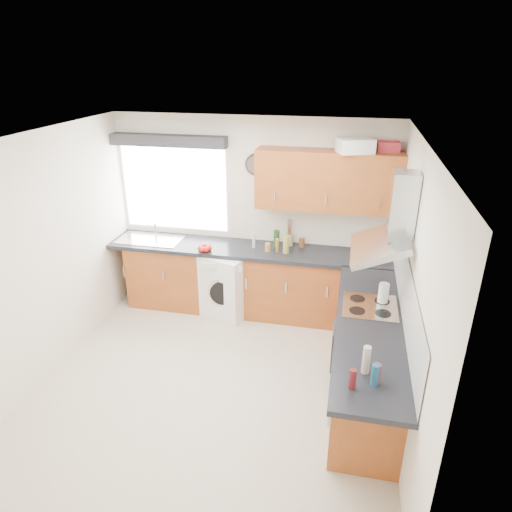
% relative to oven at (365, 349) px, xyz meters
% --- Properties ---
extents(ground_plane, '(3.60, 3.60, 0.00)m').
position_rel_oven_xyz_m(ground_plane, '(-1.50, -0.30, -0.42)').
color(ground_plane, beige).
extents(ceiling, '(3.60, 3.60, 0.02)m').
position_rel_oven_xyz_m(ceiling, '(-1.50, -0.30, 2.08)').
color(ceiling, white).
rests_on(ceiling, wall_back).
extents(wall_back, '(3.60, 0.02, 2.50)m').
position_rel_oven_xyz_m(wall_back, '(-1.50, 1.50, 0.82)').
color(wall_back, silver).
rests_on(wall_back, ground_plane).
extents(wall_front, '(3.60, 0.02, 2.50)m').
position_rel_oven_xyz_m(wall_front, '(-1.50, -2.10, 0.82)').
color(wall_front, silver).
rests_on(wall_front, ground_plane).
extents(wall_left, '(0.02, 3.60, 2.50)m').
position_rel_oven_xyz_m(wall_left, '(-3.30, -0.30, 0.82)').
color(wall_left, silver).
rests_on(wall_left, ground_plane).
extents(wall_right, '(0.02, 3.60, 2.50)m').
position_rel_oven_xyz_m(wall_right, '(0.30, -0.30, 0.82)').
color(wall_right, silver).
rests_on(wall_right, ground_plane).
extents(window, '(1.40, 0.02, 1.10)m').
position_rel_oven_xyz_m(window, '(-2.55, 1.49, 1.12)').
color(window, white).
rests_on(window, wall_back).
extents(window_blind, '(1.50, 0.18, 0.14)m').
position_rel_oven_xyz_m(window_blind, '(-2.55, 1.40, 1.76)').
color(window_blind, '#26262A').
rests_on(window_blind, wall_back).
extents(splashback, '(0.01, 3.00, 0.54)m').
position_rel_oven_xyz_m(splashback, '(0.29, 0.00, 0.75)').
color(splashback, white).
rests_on(splashback, wall_right).
extents(base_cab_back, '(3.00, 0.58, 0.86)m').
position_rel_oven_xyz_m(base_cab_back, '(-1.60, 1.21, 0.01)').
color(base_cab_back, brown).
rests_on(base_cab_back, ground_plane).
extents(base_cab_corner, '(0.60, 0.60, 0.86)m').
position_rel_oven_xyz_m(base_cab_corner, '(0.00, 1.20, 0.01)').
color(base_cab_corner, brown).
rests_on(base_cab_corner, ground_plane).
extents(base_cab_right, '(0.58, 2.10, 0.86)m').
position_rel_oven_xyz_m(base_cab_right, '(0.01, -0.15, 0.01)').
color(base_cab_right, brown).
rests_on(base_cab_right, ground_plane).
extents(worktop_back, '(3.60, 0.62, 0.05)m').
position_rel_oven_xyz_m(worktop_back, '(-1.50, 1.20, 0.46)').
color(worktop_back, black).
rests_on(worktop_back, base_cab_back).
extents(worktop_right, '(0.62, 2.42, 0.05)m').
position_rel_oven_xyz_m(worktop_right, '(0.00, -0.30, 0.46)').
color(worktop_right, black).
rests_on(worktop_right, base_cab_right).
extents(sink, '(0.84, 0.46, 0.10)m').
position_rel_oven_xyz_m(sink, '(-2.83, 1.20, 0.52)').
color(sink, '#AFB5B8').
rests_on(sink, worktop_back).
extents(oven, '(0.56, 0.58, 0.85)m').
position_rel_oven_xyz_m(oven, '(0.00, 0.00, 0.00)').
color(oven, black).
rests_on(oven, ground_plane).
extents(hob_plate, '(0.52, 0.52, 0.01)m').
position_rel_oven_xyz_m(hob_plate, '(0.00, 0.00, 0.49)').
color(hob_plate, '#AFB5B8').
rests_on(hob_plate, worktop_right).
extents(extractor_hood, '(0.52, 0.78, 0.66)m').
position_rel_oven_xyz_m(extractor_hood, '(0.10, -0.00, 1.34)').
color(extractor_hood, '#AFB5B8').
rests_on(extractor_hood, wall_right).
extents(upper_cabinets, '(1.70, 0.35, 0.70)m').
position_rel_oven_xyz_m(upper_cabinets, '(-0.55, 1.32, 1.38)').
color(upper_cabinets, brown).
rests_on(upper_cabinets, wall_back).
extents(washing_machine, '(0.74, 0.73, 0.86)m').
position_rel_oven_xyz_m(washing_machine, '(-1.74, 1.10, 0.00)').
color(washing_machine, white).
rests_on(washing_machine, ground_plane).
extents(wall_clock, '(0.27, 0.04, 0.27)m').
position_rel_oven_xyz_m(wall_clock, '(-1.45, 1.46, 1.49)').
color(wall_clock, '#26262A').
rests_on(wall_clock, wall_back).
extents(casserole, '(0.45, 0.39, 0.16)m').
position_rel_oven_xyz_m(casserole, '(-0.27, 1.26, 1.80)').
color(casserole, white).
rests_on(casserole, upper_cabinets).
extents(storage_box, '(0.25, 0.21, 0.11)m').
position_rel_oven_xyz_m(storage_box, '(0.10, 1.42, 1.78)').
color(storage_box, '#BB2F39').
rests_on(storage_box, upper_cabinets).
extents(utensil_pot, '(0.12, 0.12, 0.14)m').
position_rel_oven_xyz_m(utensil_pot, '(-0.99, 1.40, 0.56)').
color(utensil_pot, gray).
rests_on(utensil_pot, worktop_back).
extents(kitchen_roll, '(0.12, 0.12, 0.22)m').
position_rel_oven_xyz_m(kitchen_roll, '(0.12, 0.10, 0.59)').
color(kitchen_roll, white).
rests_on(kitchen_roll, worktop_right).
extents(tomato_cluster, '(0.19, 0.19, 0.07)m').
position_rel_oven_xyz_m(tomato_cluster, '(-2.00, 1.00, 0.52)').
color(tomato_cluster, red).
rests_on(tomato_cluster, worktop_back).
extents(jar_0, '(0.08, 0.08, 0.22)m').
position_rel_oven_xyz_m(jar_0, '(-1.15, 1.30, 0.60)').
color(jar_0, '#1C4117').
rests_on(jar_0, worktop_back).
extents(jar_1, '(0.04, 0.04, 0.19)m').
position_rel_oven_xyz_m(jar_1, '(-1.42, 1.22, 0.58)').
color(jar_1, '#AAA091').
rests_on(jar_1, worktop_back).
extents(jar_2, '(0.08, 0.08, 0.22)m').
position_rel_oven_xyz_m(jar_2, '(-1.00, 1.14, 0.59)').
color(jar_2, olive).
rests_on(jar_2, worktop_back).
extents(jar_3, '(0.04, 0.04, 0.18)m').
position_rel_oven_xyz_m(jar_3, '(-1.11, 1.14, 0.57)').
color(jar_3, brown).
rests_on(jar_3, worktop_back).
extents(jar_4, '(0.07, 0.07, 0.11)m').
position_rel_oven_xyz_m(jar_4, '(-1.23, 1.14, 0.54)').
color(jar_4, olive).
rests_on(jar_4, worktop_back).
extents(jar_5, '(0.07, 0.07, 0.11)m').
position_rel_oven_xyz_m(jar_5, '(-0.83, 1.38, 0.54)').
color(jar_5, brown).
rests_on(jar_5, worktop_back).
extents(bottle_0, '(0.06, 0.06, 0.17)m').
position_rel_oven_xyz_m(bottle_0, '(0.02, -1.13, 0.57)').
color(bottle_0, '#55201E').
rests_on(bottle_0, worktop_right).
extents(bottle_1, '(0.06, 0.06, 0.18)m').
position_rel_oven_xyz_m(bottle_1, '(0.01, -1.16, 0.58)').
color(bottle_1, navy).
rests_on(bottle_1, worktop_right).
extents(bottle_2, '(0.05, 0.05, 0.16)m').
position_rel_oven_xyz_m(bottle_2, '(-0.15, -1.23, 0.57)').
color(bottle_2, '#531118').
rests_on(bottle_2, worktop_right).
extents(bottle_3, '(0.06, 0.06, 0.24)m').
position_rel_oven_xyz_m(bottle_3, '(-0.05, -1.03, 0.60)').
color(bottle_3, '#A8A18F').
rests_on(bottle_3, worktop_right).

